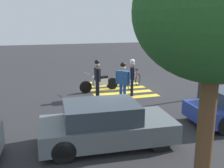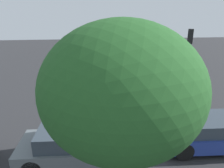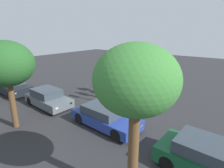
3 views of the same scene
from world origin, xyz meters
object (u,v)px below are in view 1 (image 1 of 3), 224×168
(officer_on_foot, at_px, (97,76))
(car_grey_coupe, at_px, (106,125))
(officer_by_motorcycle, at_px, (132,75))
(pedestrian_bystander, at_px, (123,79))
(leaning_bicycle, at_px, (134,81))
(traffic_light_pole, at_px, (203,37))
(police_motorcycle, at_px, (99,83))

(officer_on_foot, distance_m, car_grey_coupe, 4.82)
(officer_by_motorcycle, xyz_separation_m, car_grey_coupe, (2.63, 4.69, -0.45))
(officer_by_motorcycle, distance_m, pedestrian_bystander, 1.29)
(officer_on_foot, height_order, pedestrian_bystander, officer_on_foot)
(leaning_bicycle, xyz_separation_m, traffic_light_pole, (-2.20, 2.82, 2.51))
(police_motorcycle, relative_size, traffic_light_pole, 0.50)
(pedestrian_bystander, distance_m, car_grey_coupe, 4.14)
(officer_on_foot, relative_size, pedestrian_bystander, 1.01)
(traffic_light_pole, bearing_deg, pedestrian_bystander, -5.71)
(leaning_bicycle, height_order, traffic_light_pole, traffic_light_pole)
(car_grey_coupe, bearing_deg, police_motorcycle, -102.17)
(officer_on_foot, relative_size, officer_by_motorcycle, 1.02)
(police_motorcycle, relative_size, officer_on_foot, 1.15)
(leaning_bicycle, xyz_separation_m, officer_on_foot, (2.45, 1.43, 0.72))
(pedestrian_bystander, bearing_deg, officer_by_motorcycle, -129.67)
(leaning_bicycle, xyz_separation_m, officer_by_motorcycle, (0.70, 1.45, 0.69))
(car_grey_coupe, bearing_deg, leaning_bicycle, -118.46)
(police_motorcycle, bearing_deg, leaning_bicycle, -175.85)
(police_motorcycle, distance_m, leaning_bicycle, 2.04)
(police_motorcycle, relative_size, officer_by_motorcycle, 1.18)
(police_motorcycle, xyz_separation_m, officer_by_motorcycle, (-1.34, 1.30, 0.62))
(police_motorcycle, bearing_deg, car_grey_coupe, 77.83)
(officer_by_motorcycle, bearing_deg, pedestrian_bystander, 50.33)
(car_grey_coupe, height_order, traffic_light_pole, traffic_light_pole)
(officer_on_foot, relative_size, car_grey_coupe, 0.47)
(car_grey_coupe, bearing_deg, officer_on_foot, -100.58)
(pedestrian_bystander, bearing_deg, traffic_light_pole, 174.29)
(officer_by_motorcycle, xyz_separation_m, traffic_light_pole, (-2.90, 1.37, 1.82))
(leaning_bicycle, height_order, officer_by_motorcycle, officer_by_motorcycle)
(leaning_bicycle, relative_size, officer_on_foot, 0.70)
(police_motorcycle, distance_m, officer_by_motorcycle, 1.97)
(traffic_light_pole, bearing_deg, officer_by_motorcycle, -25.23)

